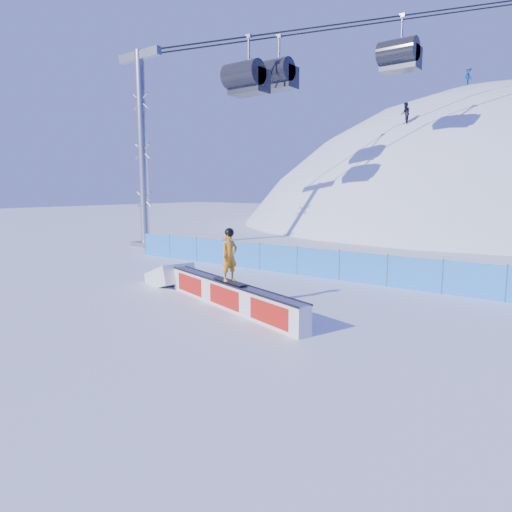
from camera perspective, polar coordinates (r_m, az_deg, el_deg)
The scene contains 7 objects.
ground at distance 15.61m, azimuth -0.50°, elevation -5.24°, with size 160.00×160.00×0.00m, color white.
snow_hill at distance 58.94m, azimuth 26.09°, elevation -14.05°, with size 64.00×64.00×64.00m.
safety_fence at distance 19.18m, azimuth 7.71°, elevation -0.90°, with size 22.05×0.05×1.30m.
rail_box at distance 14.16m, azimuth -3.26°, elevation -4.95°, with size 6.83×2.59×0.84m.
snow_ramp at distance 18.03m, azimuth -10.69°, elevation -3.52°, with size 1.92×1.28×0.72m, color white, non-canonical shape.
snowboarder at distance 13.94m, azimuth -3.33°, elevation 0.05°, with size 1.61×0.76×1.67m.
distant_skiers at distance 43.62m, azimuth 28.67°, elevation 17.66°, with size 14.88×12.96×6.51m.
Camera 1 is at (9.24, -12.03, 3.69)m, focal length 32.00 mm.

